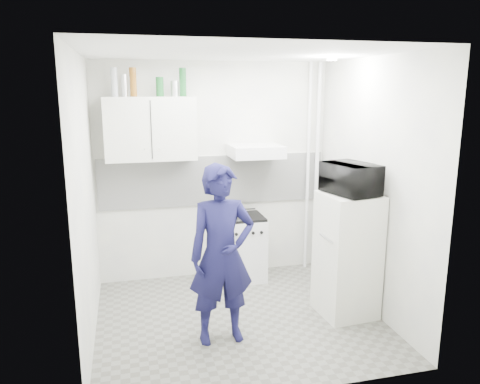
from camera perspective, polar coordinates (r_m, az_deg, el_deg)
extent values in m
plane|color=slate|center=(4.93, -0.15, -15.16)|extent=(2.80, 2.80, 0.00)
plane|color=white|center=(4.37, -0.17, 16.61)|extent=(2.80, 2.80, 0.00)
plane|color=white|center=(5.67, -3.16, 2.47)|extent=(2.80, 0.00, 2.80)
plane|color=white|center=(4.37, -18.31, -1.20)|extent=(0.00, 2.60, 2.60)
plane|color=white|center=(4.99, 15.67, 0.62)|extent=(0.00, 2.60, 2.60)
imported|color=#12123A|center=(4.24, -2.23, -7.67)|extent=(0.62, 0.42, 1.65)
cube|color=silver|center=(5.73, 0.45, -6.89)|extent=(0.48, 0.48, 0.77)
cube|color=white|center=(4.91, 12.93, -7.49)|extent=(0.57, 0.57, 1.27)
cube|color=black|center=(5.61, 0.46, -3.06)|extent=(0.46, 0.46, 0.03)
cylinder|color=silver|center=(5.57, -0.32, -2.47)|extent=(0.18, 0.18, 0.10)
imported|color=black|center=(4.70, 13.40, 1.57)|extent=(0.63, 0.50, 0.30)
cylinder|color=#B2B7BC|center=(5.31, -15.09, 12.80)|extent=(0.07, 0.07, 0.31)
cylinder|color=silver|center=(5.31, -13.91, 12.48)|extent=(0.06, 0.06, 0.24)
cylinder|color=brown|center=(5.32, -12.90, 12.93)|extent=(0.07, 0.07, 0.31)
cylinder|color=#144C1E|center=(5.33, -9.75, 12.53)|extent=(0.08, 0.08, 0.21)
cylinder|color=silver|center=(5.34, -7.98, 12.36)|extent=(0.09, 0.09, 0.17)
cylinder|color=#144C1E|center=(5.35, -6.99, 13.14)|extent=(0.08, 0.08, 0.31)
cube|color=white|center=(5.34, -10.88, 7.59)|extent=(1.00, 0.35, 0.70)
cube|color=silver|center=(5.49, 1.93, 5.00)|extent=(0.60, 0.50, 0.14)
cube|color=white|center=(5.68, -3.12, 1.45)|extent=(2.74, 0.03, 0.60)
cylinder|color=silver|center=(5.97, 9.35, 2.83)|extent=(0.05, 0.05, 2.60)
cylinder|color=silver|center=(5.93, 8.28, 2.79)|extent=(0.04, 0.04, 2.60)
cylinder|color=white|center=(4.89, 11.14, 15.60)|extent=(0.10, 0.10, 0.02)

